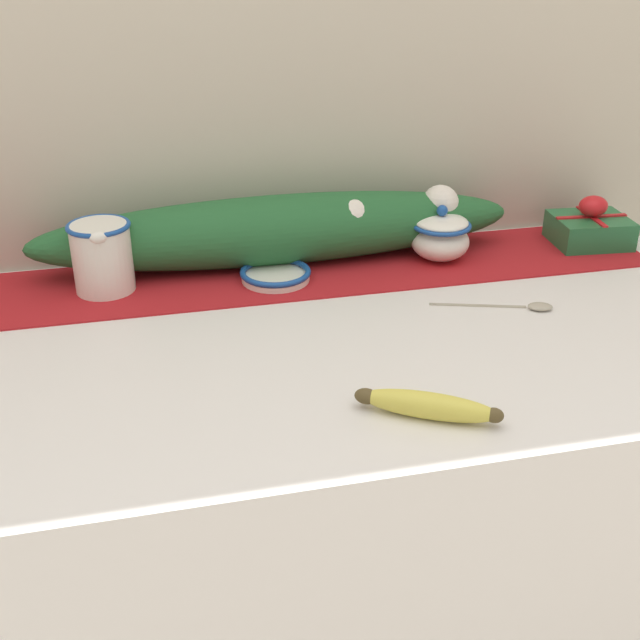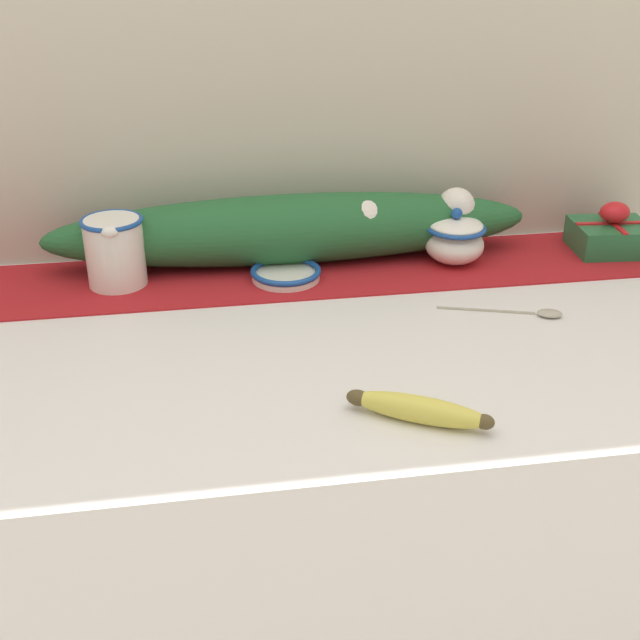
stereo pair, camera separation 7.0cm
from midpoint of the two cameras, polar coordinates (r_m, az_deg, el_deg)
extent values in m
cube|color=silver|center=(1.47, 1.25, -17.32)|extent=(1.44, 0.71, 0.93)
cube|color=#B7AD99|center=(1.46, -1.25, 15.20)|extent=(2.24, 0.04, 2.40)
cube|color=#A8191E|center=(1.41, -0.29, 3.34)|extent=(1.32, 0.23, 0.00)
cylinder|color=white|center=(1.37, -12.95, 4.72)|extent=(0.10, 0.10, 0.12)
torus|color=#194793|center=(1.35, -13.18, 6.87)|extent=(0.10, 0.10, 0.01)
torus|color=white|center=(1.43, -12.89, 5.97)|extent=(0.06, 0.01, 0.06)
ellipsoid|color=white|center=(1.31, -13.25, 6.11)|extent=(0.03, 0.02, 0.02)
ellipsoid|color=white|center=(1.46, 10.91, 5.26)|extent=(0.10, 0.10, 0.07)
torus|color=#194793|center=(1.45, 11.02, 6.41)|extent=(0.11, 0.11, 0.01)
ellipsoid|color=white|center=(1.45, 11.03, 6.62)|extent=(0.10, 0.10, 0.02)
sphere|color=#194793|center=(1.44, 11.11, 7.42)|extent=(0.02, 0.02, 0.02)
cylinder|color=white|center=(1.38, -0.98, 3.11)|extent=(0.12, 0.12, 0.01)
torus|color=#194793|center=(1.37, -0.98, 3.49)|extent=(0.12, 0.12, 0.01)
ellipsoid|color=#DBCC4C|center=(1.00, 9.14, -6.34)|extent=(0.17, 0.11, 0.03)
ellipsoid|color=brown|center=(1.01, 4.73, -5.57)|extent=(0.04, 0.03, 0.02)
ellipsoid|color=brown|center=(0.99, 13.65, -7.09)|extent=(0.03, 0.03, 0.02)
cube|color=#A89E89|center=(1.30, 13.23, 0.64)|extent=(0.15, 0.05, 0.00)
ellipsoid|color=#A89E89|center=(1.32, 17.42, 0.52)|extent=(0.05, 0.04, 0.01)
cube|color=#236638|center=(1.60, 21.17, 5.51)|extent=(0.15, 0.13, 0.05)
cube|color=red|center=(1.59, 21.33, 6.43)|extent=(0.14, 0.02, 0.00)
cube|color=red|center=(1.59, 21.33, 6.43)|extent=(0.02, 0.12, 0.00)
ellipsoid|color=red|center=(1.58, 21.45, 7.12)|extent=(0.06, 0.05, 0.04)
ellipsoid|color=#235B2D|center=(1.43, -0.63, 6.47)|extent=(0.87, 0.13, 0.12)
sphere|color=silver|center=(1.43, -12.39, 6.37)|extent=(0.05, 0.05, 0.05)
sphere|color=silver|center=(1.41, -7.31, 6.98)|extent=(0.07, 0.07, 0.07)
sphere|color=silver|center=(1.44, -0.74, 7.59)|extent=(0.06, 0.06, 0.06)
sphere|color=silver|center=(1.43, 4.71, 7.17)|extent=(0.07, 0.07, 0.07)
sphere|color=silver|center=(1.49, 11.02, 7.93)|extent=(0.07, 0.07, 0.07)
camera|label=1|loc=(0.04, -88.21, 0.89)|focal=45.00mm
camera|label=2|loc=(0.04, 91.79, -0.89)|focal=45.00mm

